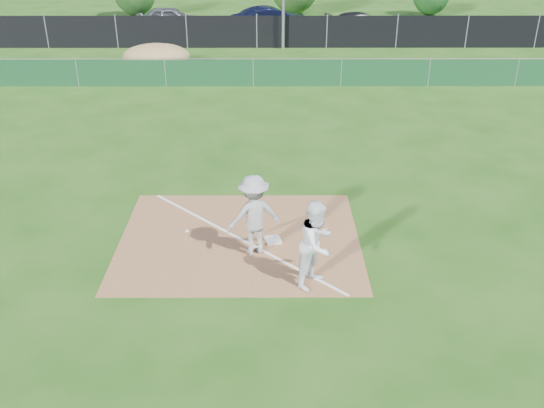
{
  "coord_description": "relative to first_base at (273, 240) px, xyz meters",
  "views": [
    {
      "loc": [
        0.79,
        -12.23,
        7.68
      ],
      "look_at": [
        0.82,
        1.0,
        1.0
      ],
      "focal_mm": 40.0,
      "sensor_mm": 36.0,
      "label": 1
    }
  ],
  "objects": [
    {
      "name": "dirt_mound",
      "position": [
        -5.84,
        17.64,
        0.53
      ],
      "size": [
        3.38,
        2.6,
        1.17
      ],
      "primitive_type": "ellipsoid",
      "color": "olive",
      "rests_on": "ground"
    },
    {
      "name": "infield_dirt",
      "position": [
        -0.84,
        0.14,
        -0.05
      ],
      "size": [
        6.0,
        5.0,
        0.02
      ],
      "primitive_type": "cube",
      "color": "brown",
      "rests_on": "ground"
    },
    {
      "name": "black_fence",
      "position": [
        -0.84,
        22.14,
        0.84
      ],
      "size": [
        46.0,
        0.04,
        1.8
      ],
      "primitive_type": "cube",
      "color": "black",
      "rests_on": "ground"
    },
    {
      "name": "green_fence",
      "position": [
        -0.84,
        14.14,
        0.54
      ],
      "size": [
        44.0,
        0.05,
        1.2
      ],
      "primitive_type": "cube",
      "color": "#0F371B",
      "rests_on": "ground"
    },
    {
      "name": "foul_line",
      "position": [
        -0.84,
        0.14,
        -0.03
      ],
      "size": [
        5.01,
        5.01,
        0.01
      ],
      "primitive_type": "cube",
      "rotation": [
        0.0,
        0.0,
        0.79
      ],
      "color": "white",
      "rests_on": "infield_dirt"
    },
    {
      "name": "car_mid",
      "position": [
        0.01,
        26.33,
        0.76
      ],
      "size": [
        5.2,
        3.13,
        1.62
      ],
      "primitive_type": "imported",
      "rotation": [
        0.0,
        0.0,
        1.88
      ],
      "color": "black",
      "rests_on": "parking_lot"
    },
    {
      "name": "ground",
      "position": [
        -0.84,
        9.14,
        -0.06
      ],
      "size": [
        90.0,
        90.0,
        0.0
      ],
      "primitive_type": "plane",
      "color": "#1E490F",
      "rests_on": "ground"
    },
    {
      "name": "play_at_first",
      "position": [
        -0.45,
        -0.5,
        0.97
      ],
      "size": [
        2.33,
        1.12,
        2.01
      ],
      "color": "#A8A8AA",
      "rests_on": "infield_dirt"
    },
    {
      "name": "runner",
      "position": [
        0.94,
        -1.8,
        0.95
      ],
      "size": [
        1.19,
        1.24,
        2.02
      ],
      "primitive_type": "imported",
      "rotation": [
        0.0,
        0.0,
        0.97
      ],
      "color": "white",
      "rests_on": "ground"
    },
    {
      "name": "first_base",
      "position": [
        0.0,
        0.0,
        0.0
      ],
      "size": [
        0.45,
        0.45,
        0.08
      ],
      "primitive_type": "cube",
      "rotation": [
        0.0,
        0.0,
        0.24
      ],
      "color": "silver",
      "rests_on": "infield_dirt"
    },
    {
      "name": "car_right",
      "position": [
        5.7,
        26.29,
        0.6
      ],
      "size": [
        4.8,
        3.03,
        1.3
      ],
      "primitive_type": "imported",
      "rotation": [
        0.0,
        0.0,
        1.86
      ],
      "color": "black",
      "rests_on": "parking_lot"
    },
    {
      "name": "parking_lot",
      "position": [
        -0.84,
        27.14,
        -0.05
      ],
      "size": [
        46.0,
        9.0,
        0.01
      ],
      "primitive_type": "cube",
      "color": "black",
      "rests_on": "ground"
    },
    {
      "name": "car_left",
      "position": [
        -6.58,
        27.4,
        0.69
      ],
      "size": [
        4.52,
        2.21,
        1.48
      ],
      "primitive_type": "imported",
      "rotation": [
        0.0,
        0.0,
        1.68
      ],
      "color": "#A3A6AA",
      "rests_on": "parking_lot"
    }
  ]
}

